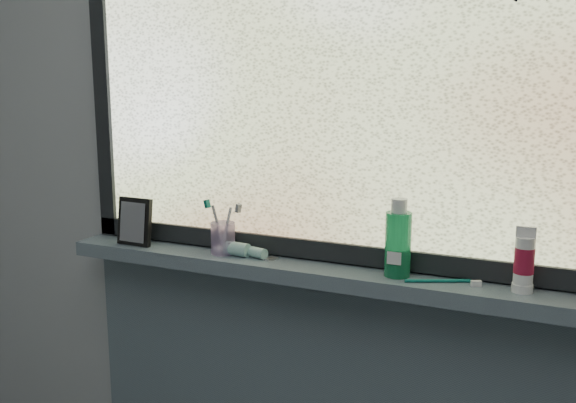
# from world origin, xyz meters

# --- Properties ---
(wall_back) EXTENTS (3.00, 0.01, 2.50)m
(wall_back) POSITION_xyz_m (0.00, 1.30, 1.25)
(wall_back) COLOR #9EA3A8
(wall_back) RESTS_ON ground
(windowsill) EXTENTS (1.62, 0.14, 0.04)m
(windowsill) POSITION_xyz_m (0.00, 1.23, 1.00)
(windowsill) COLOR slate
(windowsill) RESTS_ON wall_back
(window_pane) EXTENTS (1.50, 0.01, 1.00)m
(window_pane) POSITION_xyz_m (0.00, 1.28, 1.53)
(window_pane) COLOR silver
(window_pane) RESTS_ON wall_back
(frame_bottom) EXTENTS (1.60, 0.03, 0.05)m
(frame_bottom) POSITION_xyz_m (0.00, 1.28, 1.05)
(frame_bottom) COLOR black
(frame_bottom) RESTS_ON windowsill
(frame_left) EXTENTS (0.05, 0.03, 1.10)m
(frame_left) POSITION_xyz_m (-0.78, 1.28, 1.53)
(frame_left) COLOR black
(frame_left) RESTS_ON wall_back
(vanity_mirror) EXTENTS (0.11, 0.06, 0.14)m
(vanity_mirror) POSITION_xyz_m (-0.63, 1.21, 1.09)
(vanity_mirror) COLOR black
(vanity_mirror) RESTS_ON windowsill
(toothpaste_tube) EXTENTS (0.21, 0.08, 0.04)m
(toothpaste_tube) POSITION_xyz_m (-0.28, 1.23, 1.04)
(toothpaste_tube) COLOR white
(toothpaste_tube) RESTS_ON windowsill
(toothbrush_cup) EXTENTS (0.08, 0.08, 0.09)m
(toothbrush_cup) POSITION_xyz_m (-0.35, 1.23, 1.06)
(toothbrush_cup) COLOR #C3A8DF
(toothbrush_cup) RESTS_ON windowsill
(toothbrush_lying) EXTENTS (0.18, 0.10, 0.01)m
(toothbrush_lying) POSITION_xyz_m (0.24, 1.22, 1.03)
(toothbrush_lying) COLOR #0B695B
(toothbrush_lying) RESTS_ON windowsill
(mouthwash_bottle) EXTENTS (0.07, 0.07, 0.16)m
(mouthwash_bottle) POSITION_xyz_m (0.14, 1.23, 1.12)
(mouthwash_bottle) COLOR #1E9B5C
(mouthwash_bottle) RESTS_ON windowsill
(cream_tube) EXTENTS (0.06, 0.06, 0.11)m
(cream_tube) POSITION_xyz_m (0.43, 1.23, 1.10)
(cream_tube) COLOR silver
(cream_tube) RESTS_ON windowsill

